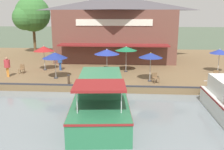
# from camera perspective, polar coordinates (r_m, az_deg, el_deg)

# --- Properties ---
(ground_plane) EXTENTS (220.00, 220.00, 0.00)m
(ground_plane) POSITION_cam_1_polar(r_m,az_deg,el_deg) (19.63, -1.93, -4.35)
(ground_plane) COLOR #4C5B47
(quay_deck) EXTENTS (22.00, 56.00, 0.60)m
(quay_deck) POSITION_cam_1_polar(r_m,az_deg,el_deg) (30.18, 0.26, 2.65)
(quay_deck) COLOR brown
(quay_deck) RESTS_ON ground
(quay_edge_fender) EXTENTS (0.20, 50.40, 0.10)m
(quay_edge_fender) POSITION_cam_1_polar(r_m,az_deg,el_deg) (19.53, -1.92, -2.45)
(quay_edge_fender) COLOR #2D2D33
(quay_edge_fender) RESTS_ON quay_deck
(waterfront_restaurant) EXTENTS (10.67, 14.49, 8.45)m
(waterfront_restaurant) POSITION_cam_1_polar(r_m,az_deg,el_deg) (31.74, 0.95, 10.90)
(waterfront_restaurant) COLOR brown
(waterfront_restaurant) RESTS_ON quay_deck
(patio_umbrella_mid_patio_left) EXTENTS (1.84, 1.84, 2.30)m
(patio_umbrella_mid_patio_left) POSITION_cam_1_polar(r_m,az_deg,el_deg) (25.96, 23.40, 4.96)
(patio_umbrella_mid_patio_left) COLOR #B7B7B7
(patio_umbrella_mid_patio_left) RESTS_ON quay_deck
(patio_umbrella_back_row) EXTENTS (2.10, 2.10, 2.50)m
(patio_umbrella_back_row) POSITION_cam_1_polar(r_m,az_deg,el_deg) (24.13, 3.26, 6.02)
(patio_umbrella_back_row) COLOR #B7B7B7
(patio_umbrella_back_row) RESTS_ON quay_deck
(patio_umbrella_by_entrance) EXTENTS (1.97, 1.97, 2.45)m
(patio_umbrella_by_entrance) POSITION_cam_1_polar(r_m,az_deg,el_deg) (20.79, 8.83, 4.47)
(patio_umbrella_by_entrance) COLOR #B7B7B7
(patio_umbrella_by_entrance) RESTS_ON quay_deck
(patio_umbrella_far_corner) EXTENTS (2.14, 2.14, 2.34)m
(patio_umbrella_far_corner) POSITION_cam_1_polar(r_m,az_deg,el_deg) (22.11, -12.93, 4.42)
(patio_umbrella_far_corner) COLOR #B7B7B7
(patio_umbrella_far_corner) RESTS_ON quay_deck
(patio_umbrella_mid_patio_right) EXTENTS (2.02, 2.02, 2.46)m
(patio_umbrella_mid_patio_right) POSITION_cam_1_polar(r_m,az_deg,el_deg) (25.75, -15.33, 5.83)
(patio_umbrella_mid_patio_right) COLOR #B7B7B7
(patio_umbrella_mid_patio_right) RESTS_ON quay_deck
(patio_umbrella_near_quay_edge) EXTENTS (2.21, 2.21, 2.55)m
(patio_umbrella_near_quay_edge) POSITION_cam_1_polar(r_m,az_deg,el_deg) (21.95, -1.19, 5.33)
(patio_umbrella_near_quay_edge) COLOR #B7B7B7
(patio_umbrella_near_quay_edge) RESTS_ON quay_deck
(cafe_chair_far_corner_seat) EXTENTS (0.55, 0.55, 0.85)m
(cafe_chair_far_corner_seat) POSITION_cam_1_polar(r_m,az_deg,el_deg) (21.62, -2.90, 0.30)
(cafe_chair_far_corner_seat) COLOR brown
(cafe_chair_far_corner_seat) RESTS_ON quay_deck
(cafe_chair_beside_entrance) EXTENTS (0.47, 0.47, 0.85)m
(cafe_chair_beside_entrance) POSITION_cam_1_polar(r_m,az_deg,el_deg) (22.92, 22.74, 0.01)
(cafe_chair_beside_entrance) COLOR brown
(cafe_chair_beside_entrance) RESTS_ON quay_deck
(cafe_chair_facing_river) EXTENTS (0.51, 0.51, 0.85)m
(cafe_chair_facing_river) POSITION_cam_1_polar(r_m,az_deg,el_deg) (22.81, -1.46, 1.02)
(cafe_chair_facing_river) COLOR brown
(cafe_chair_facing_river) RESTS_ON quay_deck
(cafe_chair_mid_patio) EXTENTS (0.44, 0.44, 0.85)m
(cafe_chair_mid_patio) POSITION_cam_1_polar(r_m,az_deg,el_deg) (25.23, -19.92, 1.43)
(cafe_chair_mid_patio) COLOR brown
(cafe_chair_mid_patio) RESTS_ON quay_deck
(cafe_chair_under_first_umbrella) EXTENTS (0.57, 0.57, 0.85)m
(cafe_chair_under_first_umbrella) POSITION_cam_1_polar(r_m,az_deg,el_deg) (20.64, 9.89, -0.54)
(cafe_chair_under_first_umbrella) COLOR brown
(cafe_chair_under_first_umbrella) RESTS_ON quay_deck
(person_at_quay_edge) EXTENTS (0.46, 0.46, 1.63)m
(person_at_quay_edge) POSITION_cam_1_polar(r_m,az_deg,el_deg) (25.45, -11.80, 3.30)
(person_at_quay_edge) COLOR #2D5193
(person_at_quay_edge) RESTS_ON quay_deck
(person_mid_patio) EXTENTS (0.51, 0.51, 1.80)m
(person_mid_patio) POSITION_cam_1_polar(r_m,az_deg,el_deg) (24.10, -22.86, 2.24)
(person_mid_patio) COLOR orange
(person_mid_patio) RESTS_ON quay_deck
(motorboat_fourth_along) EXTENTS (8.55, 3.79, 2.57)m
(motorboat_fourth_along) POSITION_cam_1_polar(r_m,az_deg,el_deg) (15.47, -2.57, -5.34)
(motorboat_fourth_along) COLOR #287047
(motorboat_fourth_along) RESTS_ON river_water
(mooring_post) EXTENTS (0.22, 0.22, 0.81)m
(mooring_post) POSITION_cam_1_polar(r_m,az_deg,el_deg) (20.16, -9.88, -1.05)
(mooring_post) COLOR #473323
(mooring_post) RESTS_ON quay_deck
(tree_behind_restaurant) EXTENTS (5.23, 4.98, 8.01)m
(tree_behind_restaurant) POSITION_cam_1_polar(r_m,az_deg,el_deg) (38.39, -18.08, 12.89)
(tree_behind_restaurant) COLOR brown
(tree_behind_restaurant) RESTS_ON quay_deck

